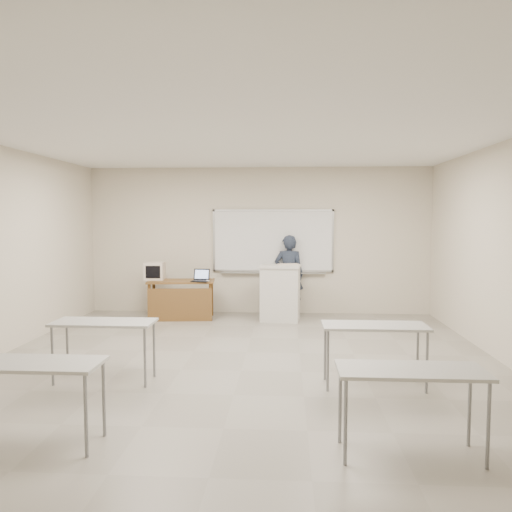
# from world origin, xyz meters

# --- Properties ---
(floor) EXTENTS (7.00, 8.00, 0.01)m
(floor) POSITION_xyz_m (0.00, 0.00, -0.01)
(floor) COLOR gray
(floor) RESTS_ON ground
(whiteboard) EXTENTS (2.48, 0.10, 1.31)m
(whiteboard) POSITION_xyz_m (0.30, 3.97, 1.48)
(whiteboard) COLOR white
(whiteboard) RESTS_ON floor
(student_desks) EXTENTS (4.40, 2.20, 0.73)m
(student_desks) POSITION_xyz_m (-0.00, -1.35, 0.67)
(student_desks) COLOR #A7A8A1
(student_desks) RESTS_ON floor
(instructor_desk) EXTENTS (1.28, 0.64, 0.75)m
(instructor_desk) POSITION_xyz_m (-1.47, 3.19, 0.52)
(instructor_desk) COLOR brown
(instructor_desk) RESTS_ON floor
(podium) EXTENTS (0.76, 0.55, 1.06)m
(podium) POSITION_xyz_m (0.46, 3.20, 0.53)
(podium) COLOR silver
(podium) RESTS_ON floor
(crt_monitor) EXTENTS (0.37, 0.42, 0.35)m
(crt_monitor) POSITION_xyz_m (-2.02, 3.43, 0.92)
(crt_monitor) COLOR beige
(crt_monitor) RESTS_ON instructor_desk
(laptop) EXTENTS (0.31, 0.29, 0.23)m
(laptop) POSITION_xyz_m (-1.07, 3.17, 0.81)
(laptop) COLOR black
(laptop) RESTS_ON instructor_desk
(mouse) EXTENTS (0.10, 0.08, 0.03)m
(mouse) POSITION_xyz_m (-0.92, 3.12, 0.77)
(mouse) COLOR #ABADB3
(mouse) RESTS_ON instructor_desk
(keyboard) EXTENTS (0.43, 0.25, 0.02)m
(keyboard) POSITION_xyz_m (0.61, 3.28, 1.08)
(keyboard) COLOR beige
(keyboard) RESTS_ON podium
(presenter) EXTENTS (0.62, 0.44, 1.62)m
(presenter) POSITION_xyz_m (0.63, 3.89, 0.81)
(presenter) COLOR black
(presenter) RESTS_ON floor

